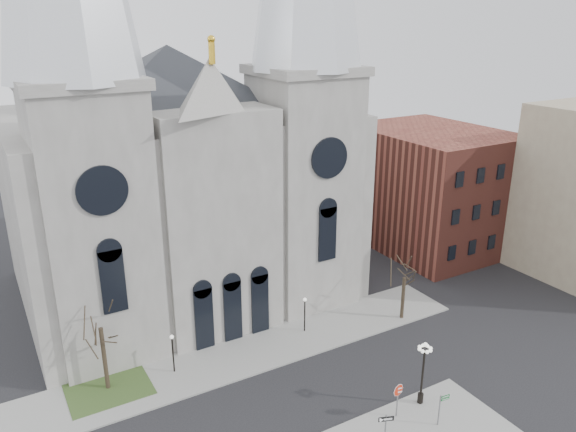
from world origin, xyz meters
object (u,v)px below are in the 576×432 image
stop_sign (398,393)px  street_name_sign (440,407)px  globe_lamp (423,365)px  one_way_sign (386,425)px

stop_sign → street_name_sign: (1.95, -2.11, -0.47)m
globe_lamp → stop_sign: bearing=-173.7°
stop_sign → street_name_sign: size_ratio=1.11×
one_way_sign → street_name_sign: size_ratio=0.98×
street_name_sign → one_way_sign: bearing=-177.0°
stop_sign → street_name_sign: stop_sign is taller
one_way_sign → stop_sign: bearing=56.3°
street_name_sign → globe_lamp: bearing=85.5°
globe_lamp → one_way_sign: bearing=-157.6°
globe_lamp → street_name_sign: (-0.50, -2.39, -1.73)m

